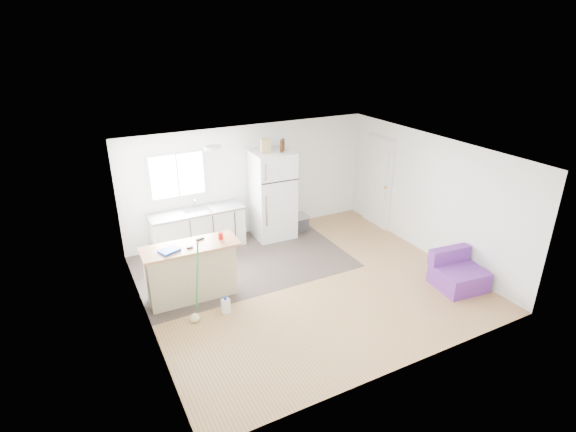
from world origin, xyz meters
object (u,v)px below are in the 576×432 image
(purple_seat, at_px, (457,274))
(cleaner_jug, at_px, (226,306))
(cooler, at_px, (297,223))
(blue_tray, at_px, (169,251))
(peninsula, at_px, (191,271))
(refrigerator, at_px, (273,195))
(bottle_left, at_px, (282,146))
(kitchen_cabinets, at_px, (198,229))
(cardboard_box, at_px, (266,146))
(bottle_right, at_px, (283,145))
(mop, at_px, (196,307))
(red_cup, at_px, (221,236))

(purple_seat, relative_size, cleaner_jug, 3.00)
(cooler, xyz_separation_m, blue_tray, (-3.20, -1.61, 0.81))
(peninsula, relative_size, refrigerator, 0.84)
(peninsula, bearing_deg, bottle_left, 32.34)
(purple_seat, height_order, bottle_left, bottle_left)
(kitchen_cabinets, relative_size, peninsula, 1.21)
(refrigerator, distance_m, bottle_left, 1.09)
(cleaner_jug, xyz_separation_m, cardboard_box, (1.79, 2.24, 1.91))
(peninsula, relative_size, bottle_right, 6.37)
(kitchen_cabinets, height_order, purple_seat, kitchen_cabinets)
(bottle_right, bearing_deg, cooler, -2.40)
(bottle_left, bearing_deg, refrigerator, 143.89)
(blue_tray, distance_m, bottle_right, 3.44)
(peninsula, distance_m, bottle_left, 3.23)
(purple_seat, bearing_deg, blue_tray, 165.67)
(blue_tray, bearing_deg, peninsula, 10.82)
(kitchen_cabinets, height_order, cleaner_jug, kitchen_cabinets)
(mop, height_order, bottle_left, bottle_left)
(mop, relative_size, bottle_left, 5.51)
(cleaner_jug, xyz_separation_m, blue_tray, (-0.66, 0.64, 0.86))
(cooler, distance_m, bottle_right, 1.86)
(purple_seat, distance_m, cleaner_jug, 4.07)
(mop, bearing_deg, kitchen_cabinets, 68.58)
(peninsula, height_order, bottle_right, bottle_right)
(red_cup, bearing_deg, kitchen_cabinets, 87.01)
(mop, relative_size, bottle_right, 5.51)
(peninsula, height_order, mop, mop)
(blue_tray, xyz_separation_m, cardboard_box, (2.45, 1.61, 1.05))
(red_cup, height_order, bottle_left, bottle_left)
(kitchen_cabinets, xyz_separation_m, bottle_right, (1.89, -0.12, 1.58))
(refrigerator, relative_size, bottle_left, 7.55)
(cleaner_jug, bearing_deg, peninsula, 116.24)
(cardboard_box, bearing_deg, kitchen_cabinets, 174.43)
(purple_seat, xyz_separation_m, bottle_right, (-1.72, 3.39, 1.78))
(peninsula, height_order, cleaner_jug, peninsula)
(kitchen_cabinets, height_order, cooler, kitchen_cabinets)
(cooler, bearing_deg, refrigerator, 174.52)
(cleaner_jug, height_order, cardboard_box, cardboard_box)
(purple_seat, height_order, cardboard_box, cardboard_box)
(refrigerator, relative_size, bottle_right, 7.55)
(mop, xyz_separation_m, blue_tray, (-0.18, 0.61, 0.76))
(blue_tray, relative_size, bottle_right, 1.20)
(peninsula, relative_size, cleaner_jug, 5.48)
(refrigerator, distance_m, cardboard_box, 1.11)
(cooler, bearing_deg, blue_tray, -156.13)
(blue_tray, bearing_deg, red_cup, 3.56)
(mop, xyz_separation_m, red_cup, (0.70, 0.67, 0.80))
(kitchen_cabinets, relative_size, bottle_right, 7.69)
(cleaner_jug, relative_size, blue_tray, 0.97)
(kitchen_cabinets, height_order, refrigerator, refrigerator)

